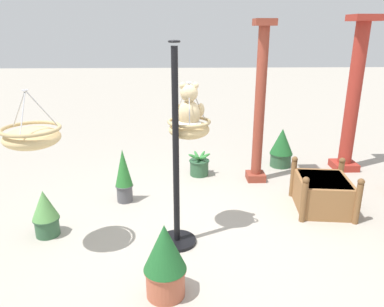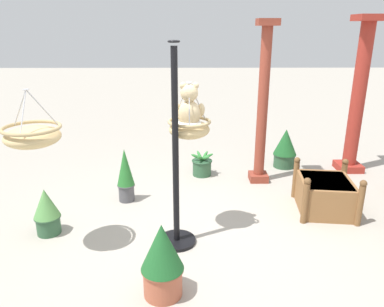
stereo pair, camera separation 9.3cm
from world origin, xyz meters
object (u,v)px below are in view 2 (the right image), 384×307
at_px(potted_plant_flowering_red, 162,259).
at_px(potted_plant_tall_leafy, 202,166).
at_px(greenhouse_pillar_right, 358,100).
at_px(display_pole_central, 176,189).
at_px(greenhouse_pillar_left, 263,108).
at_px(teddy_bear, 189,108).
at_px(potted_plant_trailing_ivy, 125,175).
at_px(hanging_basket_left_high, 32,135).
at_px(hanging_basket_with_teddy, 189,128).
at_px(potted_plant_conical_shrub, 285,148).
at_px(wooden_planter_box, 325,194).
at_px(potted_plant_bushy_green, 47,211).

relative_size(potted_plant_flowering_red, potted_plant_tall_leafy, 1.81).
relative_size(greenhouse_pillar_right, potted_plant_tall_leafy, 6.35).
height_order(display_pole_central, greenhouse_pillar_left, greenhouse_pillar_left).
relative_size(teddy_bear, potted_plant_trailing_ivy, 0.64).
relative_size(teddy_bear, hanging_basket_left_high, 0.86).
xyz_separation_m(hanging_basket_with_teddy, potted_plant_trailing_ivy, (-0.91, 0.86, -0.91)).
xyz_separation_m(teddy_bear, potted_plant_flowering_red, (-0.25, -1.16, -1.15)).
bearing_deg(greenhouse_pillar_left, potted_plant_tall_leafy, 165.04).
distance_m(potted_plant_flowering_red, potted_plant_conical_shrub, 3.88).
relative_size(hanging_basket_with_teddy, wooden_planter_box, 0.68).
distance_m(display_pole_central, potted_plant_tall_leafy, 2.18).
height_order(hanging_basket_left_high, wooden_planter_box, hanging_basket_left_high).
distance_m(hanging_basket_with_teddy, greenhouse_pillar_right, 3.47).
height_order(greenhouse_pillar_left, greenhouse_pillar_right, greenhouse_pillar_right).
distance_m(display_pole_central, wooden_planter_box, 2.19).
bearing_deg(potted_plant_conical_shrub, potted_plant_trailing_ivy, -152.66).
bearing_deg(teddy_bear, potted_plant_bushy_green, -178.16).
bearing_deg(hanging_basket_with_teddy, potted_plant_tall_leafy, 83.26).
relative_size(potted_plant_tall_leafy, potted_plant_conical_shrub, 0.58).
bearing_deg(potted_plant_flowering_red, greenhouse_pillar_right, 46.23).
height_order(display_pole_central, wooden_planter_box, display_pole_central).
height_order(hanging_basket_with_teddy, potted_plant_trailing_ivy, hanging_basket_with_teddy).
bearing_deg(hanging_basket_left_high, teddy_bear, 16.50).
bearing_deg(greenhouse_pillar_left, potted_plant_bushy_green, -150.31).
distance_m(hanging_basket_with_teddy, teddy_bear, 0.22).
xyz_separation_m(potted_plant_tall_leafy, potted_plant_conical_shrub, (1.49, 0.38, 0.19)).
bearing_deg(hanging_basket_with_teddy, greenhouse_pillar_left, 54.54).
distance_m(hanging_basket_with_teddy, greenhouse_pillar_left, 1.95).
relative_size(hanging_basket_with_teddy, teddy_bear, 1.25).
height_order(greenhouse_pillar_right, potted_plant_flowering_red, greenhouse_pillar_right).
xyz_separation_m(teddy_bear, greenhouse_pillar_left, (1.13, 1.57, -0.33)).
relative_size(hanging_basket_with_teddy, hanging_basket_left_high, 1.08).
bearing_deg(potted_plant_tall_leafy, potted_plant_trailing_ivy, -139.19).
distance_m(greenhouse_pillar_left, potted_plant_flowering_red, 3.17).
bearing_deg(potted_plant_tall_leafy, potted_plant_conical_shrub, 14.34).
relative_size(greenhouse_pillar_left, potted_plant_flowering_red, 3.41).
xyz_separation_m(greenhouse_pillar_right, potted_plant_trailing_ivy, (-3.71, -1.19, -0.84)).
height_order(greenhouse_pillar_left, potted_plant_conical_shrub, greenhouse_pillar_left).
relative_size(potted_plant_flowering_red, potted_plant_bushy_green, 1.26).
distance_m(hanging_basket_with_teddy, potted_plant_tall_leafy, 2.17).
distance_m(potted_plant_conical_shrub, potted_plant_trailing_ivy, 2.94).
distance_m(greenhouse_pillar_left, potted_plant_conical_shrub, 1.20).
height_order(teddy_bear, hanging_basket_left_high, same).
xyz_separation_m(teddy_bear, potted_plant_conical_shrub, (1.71, 2.19, -1.18)).
bearing_deg(display_pole_central, hanging_basket_with_teddy, 59.04).
relative_size(teddy_bear, greenhouse_pillar_left, 0.20).
xyz_separation_m(teddy_bear, greenhouse_pillar_right, (2.80, 2.03, -0.29)).
xyz_separation_m(display_pole_central, potted_plant_bushy_green, (-1.56, 0.22, -0.39)).
xyz_separation_m(hanging_basket_left_high, greenhouse_pillar_left, (2.70, 2.03, -0.15)).
height_order(teddy_bear, potted_plant_trailing_ivy, teddy_bear).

